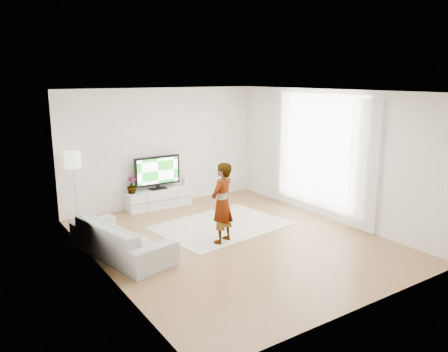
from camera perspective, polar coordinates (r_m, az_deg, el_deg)
floor at (r=8.43m, az=1.25°, el=-8.39°), size 6.00×6.00×0.00m
ceiling at (r=7.86m, az=1.35°, el=11.01°), size 6.00×6.00×0.00m
wall_left at (r=6.95m, az=-15.91°, el=-1.42°), size 0.02×6.00×2.80m
wall_right at (r=9.65m, az=13.60°, el=2.63°), size 0.02×6.00×2.80m
wall_back at (r=10.59m, az=-8.02°, el=3.76°), size 5.00×0.02×2.80m
wall_front at (r=5.89m, az=18.21°, el=-4.12°), size 5.00×0.02×2.80m
window at (r=9.83m, az=12.26°, el=3.18°), size 0.01×2.60×2.50m
curtain_near at (r=8.94m, az=17.81°, el=1.26°), size 0.04×0.70×2.60m
curtain_far at (r=10.73m, az=6.98°, el=3.63°), size 0.04×0.70×2.60m
media_console at (r=10.53m, az=-8.49°, el=-2.89°), size 1.57×0.45×0.44m
television at (r=10.40m, az=-8.67°, el=0.60°), size 1.14×0.22×0.79m
game_console at (r=10.74m, az=-5.23°, el=-0.71°), size 0.07×0.15×0.20m
potted_plant at (r=10.17m, az=-11.97°, el=-1.16°), size 0.24×0.24×0.39m
rug at (r=9.20m, az=-0.35°, el=-6.48°), size 2.85×2.21×0.01m
player at (r=8.08m, az=-0.24°, el=-3.53°), size 0.66×0.56×1.52m
sofa at (r=7.85m, az=-13.26°, el=-7.92°), size 1.27×2.29×0.63m
floor_lamp at (r=9.59m, az=-19.14°, el=1.63°), size 0.34×0.34×1.54m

